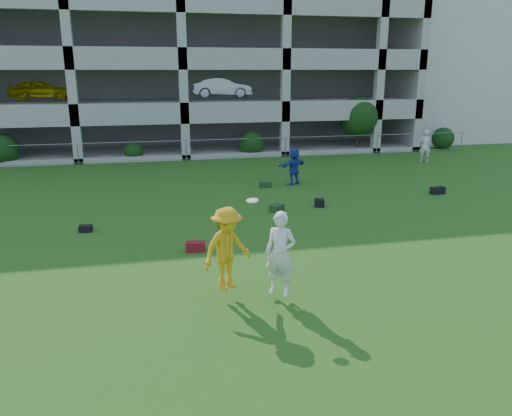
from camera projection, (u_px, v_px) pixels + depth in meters
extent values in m
plane|color=#235114|center=(257.00, 304.00, 11.26)|extent=(100.00, 100.00, 0.00)
cube|color=beige|center=(456.00, 71.00, 41.03)|extent=(16.00, 14.00, 10.00)
imported|color=#21409A|center=(294.00, 166.00, 22.77)|extent=(1.64, 1.17, 1.71)
imported|color=silver|center=(425.00, 146.00, 28.28)|extent=(0.79, 0.67, 1.83)
cube|color=#5E1110|center=(196.00, 247.00, 14.51)|extent=(0.59, 0.38, 0.28)
cube|color=black|center=(86.00, 229.00, 16.25)|extent=(0.43, 0.31, 0.22)
cube|color=#123214|center=(277.00, 208.00, 18.58)|extent=(0.61, 0.58, 0.26)
cube|color=black|center=(319.00, 203.00, 19.23)|extent=(0.42, 0.42, 0.30)
cube|color=black|center=(438.00, 190.00, 21.20)|extent=(0.64, 0.38, 0.30)
cube|color=#163B15|center=(265.00, 185.00, 22.38)|extent=(0.50, 0.30, 0.25)
imported|color=orange|center=(227.00, 249.00, 11.18)|extent=(1.43, 1.21, 1.92)
imported|color=silver|center=(280.00, 254.00, 11.18)|extent=(0.85, 0.79, 1.94)
cylinder|color=white|center=(252.00, 201.00, 11.08)|extent=(0.27, 0.27, 0.07)
cube|color=#9E998C|center=(170.00, 58.00, 40.47)|extent=(30.00, 0.50, 12.00)
cube|color=#9E998C|center=(374.00, 57.00, 37.17)|extent=(0.50, 14.00, 12.00)
cube|color=#9E998C|center=(178.00, 141.00, 35.68)|extent=(30.00, 14.00, 0.30)
cube|color=#9E998C|center=(176.00, 99.00, 34.88)|extent=(30.00, 14.00, 0.30)
cube|color=#9E998C|center=(175.00, 54.00, 34.08)|extent=(30.00, 14.00, 0.30)
cube|color=#9E998C|center=(173.00, 7.00, 33.27)|extent=(30.00, 14.00, 0.30)
cube|color=#9E998C|center=(185.00, 116.00, 28.60)|extent=(30.00, 0.30, 0.90)
cube|color=#9E998C|center=(183.00, 61.00, 27.79)|extent=(30.00, 0.30, 0.90)
cube|color=#9E998C|center=(180.00, 4.00, 26.99)|extent=(30.00, 0.30, 0.90)
cube|color=#9E998C|center=(69.00, 52.00, 26.52)|extent=(0.50, 0.50, 12.00)
cube|color=#9E998C|center=(182.00, 53.00, 27.76)|extent=(0.50, 0.50, 12.00)
cube|color=#9E998C|center=(286.00, 54.00, 29.01)|extent=(0.50, 0.50, 12.00)
cube|color=#9E998C|center=(381.00, 54.00, 30.25)|extent=(0.50, 0.50, 12.00)
cube|color=#605E59|center=(173.00, 57.00, 36.00)|extent=(29.00, 9.00, 11.60)
imported|color=yellow|center=(42.00, 89.00, 31.04)|extent=(3.91, 1.65, 1.32)
imported|color=silver|center=(222.00, 87.00, 33.39)|extent=(4.08, 1.62, 1.32)
cylinder|color=gray|center=(78.00, 154.00, 27.73)|extent=(0.06, 0.06, 1.20)
cylinder|color=gray|center=(186.00, 150.00, 28.98)|extent=(0.06, 0.06, 1.20)
cylinder|color=gray|center=(286.00, 147.00, 30.22)|extent=(0.06, 0.06, 1.20)
cylinder|color=gray|center=(377.00, 144.00, 31.46)|extent=(0.06, 0.06, 1.20)
cylinder|color=gray|center=(462.00, 141.00, 32.71)|extent=(0.06, 0.06, 1.20)
cylinder|color=gray|center=(186.00, 141.00, 28.83)|extent=(36.00, 0.04, 0.04)
cylinder|color=gray|center=(186.00, 159.00, 29.12)|extent=(36.00, 0.04, 0.04)
sphere|color=#163D11|center=(2.00, 149.00, 27.39)|extent=(1.76, 1.76, 1.76)
sphere|color=#163D11|center=(133.00, 151.00, 28.93)|extent=(1.10, 1.10, 1.10)
sphere|color=#163D11|center=(251.00, 143.00, 30.32)|extent=(1.54, 1.54, 1.54)
cylinder|color=#382314|center=(357.00, 136.00, 31.91)|extent=(0.16, 0.16, 1.96)
sphere|color=#163D11|center=(359.00, 117.00, 31.57)|extent=(2.52, 2.52, 2.52)
sphere|color=#163D11|center=(443.00, 138.00, 33.03)|extent=(1.43, 1.43, 1.43)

